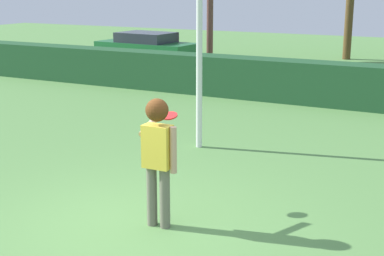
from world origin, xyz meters
The scene contains 5 objects.
ground_plane centered at (0.00, 0.00, 0.00)m, with size 60.00×60.00×0.00m, color #5C8F49.
person centered at (0.29, 0.19, 1.10)m, with size 0.57×0.74×1.77m.
frisbee centered at (0.03, 0.98, 1.35)m, with size 0.23×0.23×0.08m.
hedge_row centered at (0.00, 9.05, 0.58)m, with size 25.51×0.90×1.15m, color #224E2C.
parked_car_green centered at (-8.31, 13.95, 0.69)m, with size 4.33×2.10×1.25m.
Camera 1 is at (3.91, -5.94, 3.21)m, focal length 52.62 mm.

